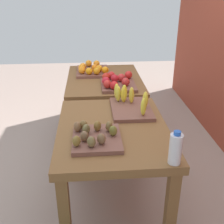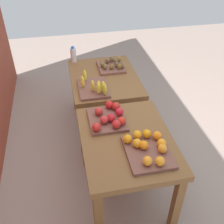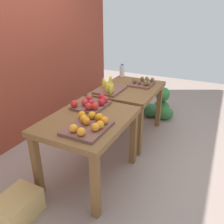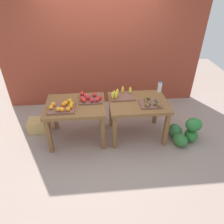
# 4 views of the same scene
# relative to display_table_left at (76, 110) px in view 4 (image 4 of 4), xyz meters

# --- Properties ---
(ground_plane) EXTENTS (8.00, 8.00, 0.00)m
(ground_plane) POSITION_rel_display_table_left_xyz_m (0.56, 0.00, -0.64)
(ground_plane) COLOR gray
(back_wall) EXTENTS (4.40, 0.12, 3.00)m
(back_wall) POSITION_rel_display_table_left_xyz_m (0.56, 1.35, 0.86)
(back_wall) COLOR brown
(back_wall) RESTS_ON ground_plane
(display_table_left) EXTENTS (1.04, 0.80, 0.75)m
(display_table_left) POSITION_rel_display_table_left_xyz_m (0.00, 0.00, 0.00)
(display_table_left) COLOR brown
(display_table_left) RESTS_ON ground_plane
(display_table_right) EXTENTS (1.04, 0.80, 0.75)m
(display_table_right) POSITION_rel_display_table_left_xyz_m (1.12, 0.00, 0.00)
(display_table_right) COLOR brown
(display_table_right) RESTS_ON ground_plane
(orange_bin) EXTENTS (0.44, 0.37, 0.11)m
(orange_bin) POSITION_rel_display_table_left_xyz_m (-0.20, -0.13, 0.15)
(orange_bin) COLOR brown
(orange_bin) RESTS_ON display_table_left
(apple_bin) EXTENTS (0.42, 0.35, 0.11)m
(apple_bin) POSITION_rel_display_table_left_xyz_m (0.26, 0.11, 0.15)
(apple_bin) COLOR brown
(apple_bin) RESTS_ON display_table_left
(banana_crate) EXTENTS (0.44, 0.32, 0.17)m
(banana_crate) POSITION_rel_display_table_left_xyz_m (0.83, 0.17, 0.15)
(banana_crate) COLOR brown
(banana_crate) RESTS_ON display_table_right
(kiwi_bin) EXTENTS (0.36, 0.33, 0.10)m
(kiwi_bin) POSITION_rel_display_table_left_xyz_m (1.31, -0.13, 0.14)
(kiwi_bin) COLOR brown
(kiwi_bin) RESTS_ON display_table_right
(water_bottle) EXTENTS (0.08, 0.08, 0.21)m
(water_bottle) POSITION_rel_display_table_left_xyz_m (1.59, 0.32, 0.21)
(water_bottle) COLOR silver
(water_bottle) RESTS_ON display_table_right
(watermelon_pile) EXTENTS (0.59, 0.61, 0.49)m
(watermelon_pile) POSITION_rel_display_table_left_xyz_m (2.00, -0.25, -0.46)
(watermelon_pile) COLOR #27722D
(watermelon_pile) RESTS_ON ground_plane
(cardboard_produce_box) EXTENTS (0.40, 0.30, 0.25)m
(cardboard_produce_box) POSITION_rel_display_table_left_xyz_m (-0.79, 0.30, -0.52)
(cardboard_produce_box) COLOR tan
(cardboard_produce_box) RESTS_ON ground_plane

